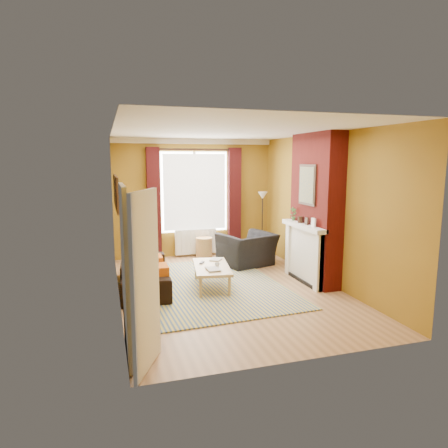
{
  "coord_description": "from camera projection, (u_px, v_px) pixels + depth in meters",
  "views": [
    {
      "loc": [
        -2.06,
        -6.63,
        2.29
      ],
      "look_at": [
        0.0,
        0.25,
        1.15
      ],
      "focal_mm": 32.0,
      "sensor_mm": 36.0,
      "label": 1
    }
  ],
  "objects": [
    {
      "name": "coffee_table",
      "position": [
        212.0,
        268.0,
        7.23
      ],
      "size": [
        0.79,
        1.31,
        0.41
      ],
      "rotation": [
        0.0,
        0.0,
        -0.15
      ],
      "color": "tan",
      "rests_on": "ground"
    },
    {
      "name": "book_b",
      "position": [
        211.0,
        259.0,
        7.68
      ],
      "size": [
        0.31,
        0.32,
        0.02
      ],
      "primitive_type": "imported",
      "rotation": [
        0.0,
        0.0,
        -0.61
      ],
      "color": "#999999",
      "rests_on": "coffee_table"
    },
    {
      "name": "floor_lamp",
      "position": [
        262.0,
        206.0,
        9.55
      ],
      "size": [
        0.29,
        0.29,
        1.56
      ],
      "rotation": [
        0.0,
        0.0,
        0.31
      ],
      "color": "black",
      "rests_on": "ground"
    },
    {
      "name": "wicker_stool",
      "position": [
        204.0,
        248.0,
        9.49
      ],
      "size": [
        0.41,
        0.41,
        0.49
      ],
      "rotation": [
        0.0,
        0.0,
        -0.06
      ],
      "color": "#A67B48",
      "rests_on": "ground"
    },
    {
      "name": "sofa",
      "position": [
        145.0,
        271.0,
        7.24
      ],
      "size": [
        0.98,
        2.14,
        0.61
      ],
      "primitive_type": "imported",
      "rotation": [
        0.0,
        0.0,
        1.49
      ],
      "color": "black",
      "rests_on": "ground"
    },
    {
      "name": "tv_remote",
      "position": [
        202.0,
        263.0,
        7.4
      ],
      "size": [
        0.13,
        0.17,
        0.02
      ],
      "rotation": [
        0.0,
        0.0,
        -0.56
      ],
      "color": "#252527",
      "rests_on": "coffee_table"
    },
    {
      "name": "room_walls",
      "position": [
        256.0,
        210.0,
        7.44
      ],
      "size": [
        3.82,
        5.54,
        2.83
      ],
      "color": "olive",
      "rests_on": "ground"
    },
    {
      "name": "ground",
      "position": [
        228.0,
        289.0,
        7.22
      ],
      "size": [
        5.5,
        5.5,
        0.0
      ],
      "primitive_type": "plane",
      "color": "olive",
      "rests_on": "ground"
    },
    {
      "name": "book_a",
      "position": [
        207.0,
        270.0,
        6.91
      ],
      "size": [
        0.23,
        0.31,
        0.03
      ],
      "primitive_type": "imported",
      "rotation": [
        0.0,
        0.0,
        0.01
      ],
      "color": "#999999",
      "rests_on": "coffee_table"
    },
    {
      "name": "armchair",
      "position": [
        247.0,
        249.0,
        8.79
      ],
      "size": [
        1.34,
        1.25,
        0.71
      ],
      "primitive_type": "imported",
      "rotation": [
        0.0,
        0.0,
        3.46
      ],
      "color": "black",
      "rests_on": "ground"
    },
    {
      "name": "mug",
      "position": [
        217.0,
        265.0,
        7.1
      ],
      "size": [
        0.12,
        0.12,
        0.08
      ],
      "primitive_type": "imported",
      "rotation": [
        0.0,
        0.0,
        -0.41
      ],
      "color": "#999999",
      "rests_on": "coffee_table"
    },
    {
      "name": "striped_rug",
      "position": [
        208.0,
        285.0,
        7.4
      ],
      "size": [
        2.77,
        3.7,
        0.02
      ],
      "rotation": [
        0.0,
        0.0,
        0.06
      ],
      "color": "#32518B",
      "rests_on": "ground"
    }
  ]
}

